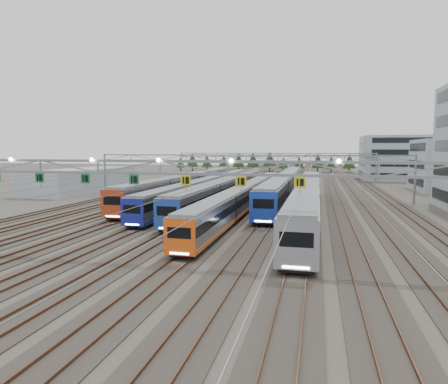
% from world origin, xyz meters
% --- Properties ---
extents(ground, '(400.00, 400.00, 0.00)m').
position_xyz_m(ground, '(0.00, 0.00, 0.00)').
color(ground, '#47423A').
rests_on(ground, ground).
extents(track_bed, '(54.00, 260.00, 5.42)m').
position_xyz_m(track_bed, '(0.00, 100.00, 1.49)').
color(track_bed, '#2D2823').
rests_on(track_bed, ground).
extents(train_a, '(3.07, 61.77, 4.01)m').
position_xyz_m(train_a, '(-11.25, 43.17, 2.25)').
color(train_a, black).
rests_on(train_a, ground).
extents(train_b, '(2.70, 62.81, 3.51)m').
position_xyz_m(train_b, '(-6.75, 39.73, 2.01)').
color(train_b, black).
rests_on(train_b, ground).
extents(train_c, '(2.89, 68.17, 3.77)m').
position_xyz_m(train_c, '(-2.25, 41.05, 2.14)').
color(train_c, black).
rests_on(train_c, ground).
extents(train_d, '(2.63, 62.40, 3.42)m').
position_xyz_m(train_d, '(2.25, 29.31, 1.96)').
color(train_d, black).
rests_on(train_d, ground).
extents(train_e, '(3.17, 62.78, 4.14)m').
position_xyz_m(train_e, '(6.75, 44.38, 2.32)').
color(train_e, black).
rests_on(train_e, ground).
extents(train_f, '(3.10, 58.02, 4.04)m').
position_xyz_m(train_f, '(11.25, 25.12, 2.27)').
color(train_f, black).
rests_on(train_f, ground).
extents(gantry_near, '(56.36, 0.61, 8.08)m').
position_xyz_m(gantry_near, '(-0.05, -0.12, 7.09)').
color(gantry_near, gray).
rests_on(gantry_near, ground).
extents(gantry_mid, '(56.36, 0.36, 8.00)m').
position_xyz_m(gantry_mid, '(0.00, 40.00, 6.39)').
color(gantry_mid, gray).
rests_on(gantry_mid, ground).
extents(gantry_far, '(56.36, 0.36, 8.00)m').
position_xyz_m(gantry_far, '(0.00, 85.00, 6.39)').
color(gantry_far, gray).
rests_on(gantry_far, ground).
extents(depot_bldg_north, '(22.00, 18.00, 12.82)m').
position_xyz_m(depot_bldg_north, '(36.08, 94.79, 6.41)').
color(depot_bldg_north, '#96AAB3').
rests_on(depot_bldg_north, ground).
extents(west_shed, '(10.00, 30.00, 4.66)m').
position_xyz_m(west_shed, '(-36.88, 45.78, 2.33)').
color(west_shed, '#96AAB3').
rests_on(west_shed, ground).
extents(treeline, '(81.20, 5.60, 7.02)m').
position_xyz_m(treeline, '(-7.20, 131.00, 4.23)').
color(treeline, '#332114').
rests_on(treeline, ground).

